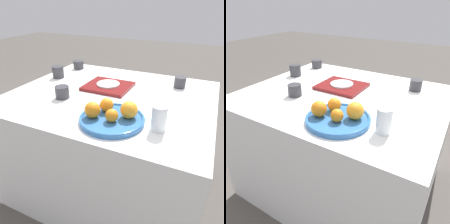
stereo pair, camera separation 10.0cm
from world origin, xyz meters
TOP-DOWN VIEW (x-y plane):
  - ground_plane at (0.00, 0.00)m, footprint 12.00×12.00m
  - table at (0.00, 0.00)m, footprint 1.18×0.99m
  - fruit_platter at (0.14, -0.30)m, footprint 0.31×0.31m
  - orange_0 at (0.21, -0.26)m, footprint 0.08×0.08m
  - orange_1 at (0.16, -0.32)m, footprint 0.06×0.06m
  - orange_2 at (0.06, -0.32)m, footprint 0.08×0.08m
  - orange_3 at (0.09, -0.24)m, footprint 0.07×0.07m
  - water_glass at (0.36, -0.27)m, footprint 0.07×0.07m
  - serving_tray at (-0.06, 0.09)m, footprint 0.29×0.25m
  - side_plate at (-0.06, 0.09)m, footprint 0.15×0.15m
  - cup_0 at (0.36, 0.28)m, footprint 0.07×0.07m
  - cup_1 at (-0.23, -0.17)m, footprint 0.08×0.08m
  - cup_2 at (-0.46, 0.37)m, footprint 0.08×0.08m
  - cup_3 at (-0.47, 0.12)m, footprint 0.08×0.08m

SIDE VIEW (x-z plane):
  - ground_plane at x=0.00m, z-range 0.00..0.00m
  - table at x=0.00m, z-range 0.00..0.71m
  - serving_tray at x=-0.06m, z-range 0.71..0.73m
  - fruit_platter at x=0.14m, z-range 0.71..0.74m
  - side_plate at x=-0.06m, z-range 0.73..0.74m
  - cup_2 at x=-0.46m, z-range 0.71..0.78m
  - cup_0 at x=0.36m, z-range 0.71..0.78m
  - cup_1 at x=-0.23m, z-range 0.71..0.78m
  - cup_3 at x=-0.47m, z-range 0.71..0.79m
  - orange_1 at x=0.16m, z-range 0.73..0.79m
  - orange_3 at x=0.09m, z-range 0.73..0.80m
  - orange_2 at x=0.06m, z-range 0.73..0.81m
  - water_glass at x=0.36m, z-range 0.71..0.83m
  - orange_0 at x=0.21m, z-range 0.73..0.81m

